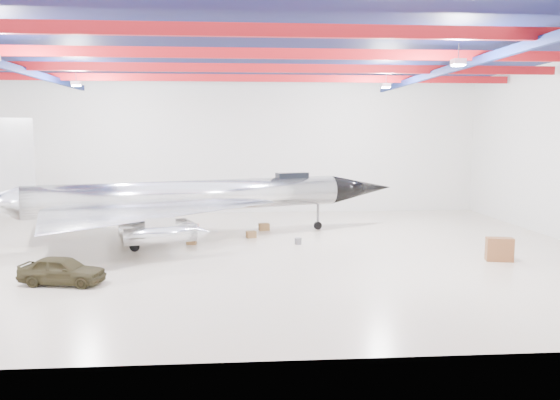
{
  "coord_description": "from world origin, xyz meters",
  "views": [
    {
      "loc": [
        0.26,
        -30.07,
        6.56
      ],
      "look_at": [
        2.67,
        2.0,
        2.61
      ],
      "focal_mm": 35.0,
      "sensor_mm": 36.0,
      "label": 1
    }
  ],
  "objects": [
    {
      "name": "jet_aircraft",
      "position": [
        -2.73,
        3.79,
        2.42
      ],
      "size": [
        26.34,
        19.46,
        7.39
      ],
      "rotation": [
        0.0,
        0.0,
        0.31
      ],
      "color": "silver",
      "rests_on": "floor"
    },
    {
      "name": "ceiling",
      "position": [
        0.0,
        0.0,
        11.0
      ],
      "size": [
        40.0,
        40.0,
        0.0
      ],
      "primitive_type": "plane",
      "rotation": [
        3.14,
        0.0,
        0.0
      ],
      "color": "#0A0F38",
      "rests_on": "wall_back"
    },
    {
      "name": "crate_ply",
      "position": [
        -2.6,
        2.04,
        0.2
      ],
      "size": [
        0.61,
        0.51,
        0.39
      ],
      "primitive_type": "cube",
      "rotation": [
        0.0,
        0.0,
        -0.12
      ],
      "color": "olive",
      "rests_on": "floor"
    },
    {
      "name": "oil_barrel",
      "position": [
        0.98,
        3.87,
        0.21
      ],
      "size": [
        0.69,
        0.61,
        0.41
      ],
      "primitive_type": "cube",
      "rotation": [
        0.0,
        0.0,
        0.26
      ],
      "color": "olive",
      "rests_on": "floor"
    },
    {
      "name": "toolbox_red",
      "position": [
        -2.82,
        7.52,
        0.16
      ],
      "size": [
        0.5,
        0.42,
        0.32
      ],
      "primitive_type": "cube",
      "rotation": [
        0.0,
        0.0,
        -0.13
      ],
      "color": "maroon",
      "rests_on": "floor"
    },
    {
      "name": "parts_bin",
      "position": [
        1.91,
        6.44,
        0.24
      ],
      "size": [
        0.77,
        0.66,
        0.47
      ],
      "primitive_type": "cube",
      "rotation": [
        0.0,
        0.0,
        0.2
      ],
      "color": "olive",
      "rests_on": "floor"
    },
    {
      "name": "ceiling_structure",
      "position": [
        0.0,
        0.0,
        10.32
      ],
      "size": [
        39.5,
        29.5,
        1.08
      ],
      "color": "maroon",
      "rests_on": "ceiling"
    },
    {
      "name": "crate_small",
      "position": [
        -4.23,
        7.02,
        0.12
      ],
      "size": [
        0.4,
        0.35,
        0.24
      ],
      "primitive_type": "cube",
      "rotation": [
        0.0,
        0.0,
        0.27
      ],
      "color": "#59595B",
      "rests_on": "floor"
    },
    {
      "name": "desk",
      "position": [
        13.62,
        -3.41,
        0.61
      ],
      "size": [
        1.44,
        0.96,
        1.21
      ],
      "primitive_type": "cube",
      "rotation": [
        0.0,
        0.0,
        -0.24
      ],
      "color": "brown",
      "rests_on": "floor"
    },
    {
      "name": "wall_back",
      "position": [
        0.0,
        15.0,
        5.5
      ],
      "size": [
        40.0,
        0.0,
        40.0
      ],
      "primitive_type": "plane",
      "rotation": [
        1.57,
        0.0,
        0.0
      ],
      "color": "silver",
      "rests_on": "floor"
    },
    {
      "name": "jeep",
      "position": [
        -7.48,
        -6.23,
        0.63
      ],
      "size": [
        3.9,
        2.15,
        1.26
      ],
      "primitive_type": "imported",
      "rotation": [
        0.0,
        0.0,
        1.38
      ],
      "color": "#332D19",
      "rests_on": "floor"
    },
    {
      "name": "engine_drum",
      "position": [
        3.71,
        1.6,
        0.19
      ],
      "size": [
        0.51,
        0.51,
        0.37
      ],
      "primitive_type": "cylinder",
      "rotation": [
        0.0,
        0.0,
        -0.25
      ],
      "color": "#59595B",
      "rests_on": "floor"
    },
    {
      "name": "floor",
      "position": [
        0.0,
        0.0,
        0.0
      ],
      "size": [
        40.0,
        40.0,
        0.0
      ],
      "primitive_type": "plane",
      "color": "beige",
      "rests_on": "ground"
    }
  ]
}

